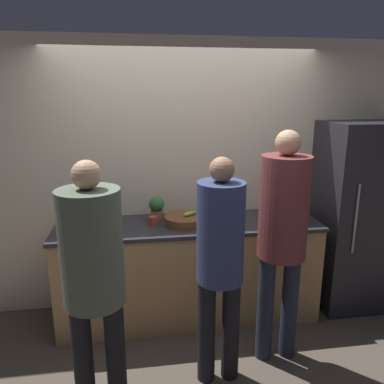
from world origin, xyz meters
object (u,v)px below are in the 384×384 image
(person_left, at_px, (93,269))
(bottle_amber, at_px, (105,227))
(utensil_crock, at_px, (226,205))
(bottle_dark, at_px, (293,215))
(potted_plant, at_px, (157,207))
(bottle_red, at_px, (305,215))
(person_center, at_px, (220,256))
(cup_white, at_px, (98,215))
(fruit_bowl, at_px, (185,220))
(refrigerator, at_px, (358,216))
(person_right, at_px, (283,227))
(cup_red, at_px, (153,221))

(person_left, xyz_separation_m, bottle_amber, (0.01, 0.83, -0.03))
(utensil_crock, distance_m, bottle_amber, 1.23)
(bottle_dark, bearing_deg, utensil_crock, 147.00)
(potted_plant, bearing_deg, bottle_red, -11.04)
(person_center, height_order, cup_white, person_center)
(person_left, height_order, bottle_amber, person_left)
(fruit_bowl, xyz_separation_m, bottle_amber, (-0.69, -0.20, 0.04))
(refrigerator, bearing_deg, person_right, -146.69)
(utensil_crock, bearing_deg, potted_plant, -169.92)
(person_center, height_order, utensil_crock, person_center)
(cup_red, bearing_deg, bottle_dark, -4.04)
(refrigerator, distance_m, person_center, 1.82)
(fruit_bowl, relative_size, bottle_red, 2.14)
(bottle_red, height_order, potted_plant, potted_plant)
(refrigerator, distance_m, person_left, 2.66)
(fruit_bowl, height_order, cup_white, fruit_bowl)
(bottle_amber, xyz_separation_m, cup_white, (-0.10, 0.45, -0.04))
(cup_white, distance_m, cup_red, 0.56)
(refrigerator, bearing_deg, utensil_crock, 169.79)
(person_left, bearing_deg, person_right, 15.09)
(refrigerator, height_order, utensil_crock, refrigerator)
(bottle_dark, distance_m, cup_white, 1.82)
(bottle_dark, relative_size, bottle_red, 1.01)
(bottle_red, bearing_deg, refrigerator, 13.66)
(bottle_dark, relative_size, bottle_amber, 0.86)
(person_center, relative_size, cup_white, 18.78)
(bottle_amber, bearing_deg, cup_white, 102.65)
(bottle_red, distance_m, potted_plant, 1.37)
(person_right, bearing_deg, person_left, -164.91)
(refrigerator, xyz_separation_m, person_left, (-2.43, -1.07, 0.13))
(refrigerator, distance_m, bottle_dark, 0.75)
(bottle_red, height_order, cup_red, bottle_red)
(utensil_crock, xyz_separation_m, bottle_amber, (-1.14, -0.47, 0.00))
(person_left, bearing_deg, potted_plant, 68.84)
(utensil_crock, xyz_separation_m, bottle_red, (0.65, -0.38, -0.01))
(cup_white, relative_size, potted_plant, 0.40)
(refrigerator, relative_size, bottle_red, 10.57)
(potted_plant, bearing_deg, person_right, -41.95)
(cup_white, relative_size, cup_red, 1.09)
(bottle_dark, xyz_separation_m, cup_red, (-1.29, 0.09, -0.03))
(bottle_dark, bearing_deg, fruit_bowl, 174.76)
(person_left, height_order, potted_plant, person_left)
(fruit_bowl, bearing_deg, cup_red, -179.87)
(cup_white, bearing_deg, person_right, -32.22)
(utensil_crock, bearing_deg, refrigerator, -10.21)
(bottle_amber, bearing_deg, fruit_bowl, 16.30)
(person_center, distance_m, person_right, 0.56)
(potted_plant, bearing_deg, bottle_amber, -142.23)
(refrigerator, relative_size, person_right, 1.00)
(bottle_red, bearing_deg, cup_red, 175.16)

